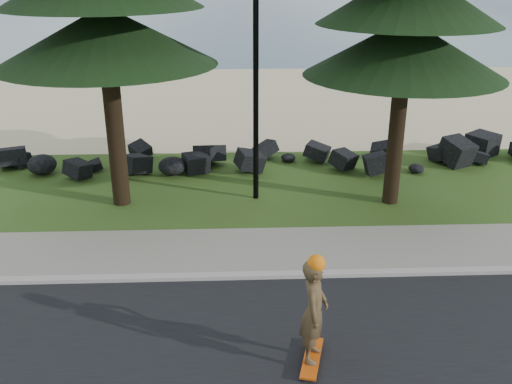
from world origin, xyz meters
TOP-DOWN VIEW (x-y plane):
  - ground at (0.00, 0.00)m, footprint 160.00×160.00m
  - kerb at (0.00, -0.90)m, footprint 160.00×0.20m
  - sidewalk at (0.00, 0.20)m, footprint 160.00×2.00m
  - beach_sand at (0.00, 14.50)m, footprint 160.00×15.00m
  - ocean at (0.00, 51.00)m, footprint 160.00×58.00m
  - seawall_boulders at (0.00, 5.60)m, footprint 60.00×2.40m
  - lamp_post at (0.00, 3.20)m, footprint 0.25×0.14m
  - skateboarder at (0.61, -3.51)m, footprint 0.55×1.06m

SIDE VIEW (x-z plane):
  - ground at x=0.00m, z-range 0.00..0.00m
  - seawall_boulders at x=0.00m, z-range -0.55..0.55m
  - ocean at x=0.00m, z-range 0.00..0.01m
  - beach_sand at x=0.00m, z-range 0.00..0.01m
  - sidewalk at x=0.00m, z-range 0.00..0.08m
  - kerb at x=0.00m, z-range 0.00..0.10m
  - skateboarder at x=0.61m, z-range 0.01..1.92m
  - lamp_post at x=0.00m, z-range 0.06..8.20m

